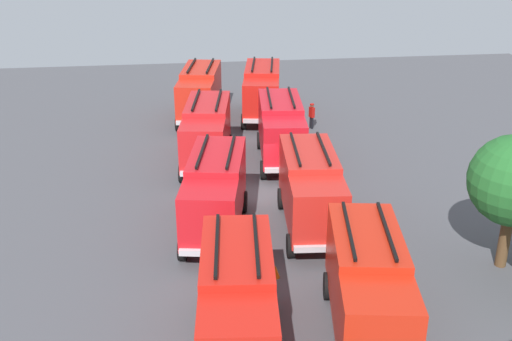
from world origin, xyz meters
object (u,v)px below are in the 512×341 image
fire_truck_3 (237,301)px  firefighter_2 (312,115)px  fire_truck_1 (206,131)px  firefighter_3 (377,225)px  fire_truck_4 (262,90)px  fire_truck_2 (215,191)px  traffic_cone_0 (275,271)px  fire_truck_7 (368,284)px  fire_truck_0 (200,91)px  fire_truck_6 (311,188)px  fire_truck_5 (281,128)px

fire_truck_3 → firefighter_2: 24.54m
fire_truck_1 → firefighter_3: (10.69, 7.34, -1.19)m
fire_truck_1 → firefighter_2: bearing=134.9°
fire_truck_4 → fire_truck_2: bearing=-5.4°
traffic_cone_0 → fire_truck_7: bearing=33.1°
fire_truck_4 → fire_truck_3: bearing=0.0°
fire_truck_0 → traffic_cone_0: fire_truck_0 is taller
fire_truck_7 → firefighter_3: bearing=168.4°
firefighter_2 → fire_truck_6: bearing=55.6°
fire_truck_5 → fire_truck_7: 17.08m
firefighter_3 → fire_truck_1: bearing=-24.4°
fire_truck_1 → firefighter_3: bearing=42.6°
fire_truck_6 → firefighter_2: size_ratio=4.06×
fire_truck_1 → fire_truck_3: bearing=8.6°
fire_truck_0 → fire_truck_5: size_ratio=1.02×
fire_truck_0 → fire_truck_4: bearing=98.1°
fire_truck_4 → firefighter_3: (19.31, 2.79, -1.19)m
fire_truck_4 → fire_truck_7: bearing=10.4°
fire_truck_7 → traffic_cone_0: (-4.15, -2.71, -1.87)m
fire_truck_4 → firefighter_3: bearing=17.8°
fire_truck_1 → fire_truck_3: same height
fire_truck_3 → fire_truck_7: bearing=100.3°
firefighter_2 → traffic_cone_0: firefighter_2 is taller
fire_truck_4 → fire_truck_6: (17.41, 0.01, 0.00)m
fire_truck_4 → fire_truck_5: (8.66, 0.00, 0.00)m
fire_truck_6 → firefighter_2: 14.95m
fire_truck_2 → firefighter_2: 16.35m
fire_truck_0 → fire_truck_3: same height
fire_truck_2 → fire_truck_5: 9.70m
fire_truck_2 → fire_truck_3: size_ratio=1.02×
fire_truck_7 → firefighter_2: (-22.88, 2.82, -1.12)m
fire_truck_1 → fire_truck_3: size_ratio=1.01×
fire_truck_0 → firefighter_2: (3.00, 7.75, -1.12)m
fire_truck_3 → fire_truck_4: bearing=175.5°
fire_truck_7 → fire_truck_6: bearing=-168.4°
firefighter_3 → traffic_cone_0: (2.27, -5.14, -0.68)m
fire_truck_4 → traffic_cone_0: fire_truck_4 is taller
firefighter_2 → traffic_cone_0: bearing=51.5°
fire_truck_3 → traffic_cone_0: (-4.58, 2.07, -1.87)m
fire_truck_3 → fire_truck_6: (-8.75, 4.43, 0.00)m
firefighter_3 → firefighter_2: bearing=-60.2°
fire_truck_6 → traffic_cone_0: bearing=-25.0°
fire_truck_3 → fire_truck_5: 18.06m
firefighter_3 → traffic_cone_0: 5.66m
firefighter_2 → fire_truck_0: bearing=-43.3°
firefighter_3 → fire_truck_5: bearing=-44.2°
fire_truck_5 → firefighter_2: fire_truck_5 is taller
firefighter_2 → traffic_cone_0: size_ratio=3.16×
fire_truck_5 → traffic_cone_0: bearing=-5.2°
fire_truck_2 → fire_truck_5: (-8.53, 4.60, 0.00)m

